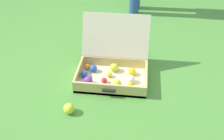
# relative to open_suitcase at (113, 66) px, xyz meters

# --- Properties ---
(ground_plane) EXTENTS (16.00, 16.00, 0.00)m
(ground_plane) POSITION_rel_open_suitcase_xyz_m (-0.08, -0.07, -0.11)
(ground_plane) COLOR #4C8C38
(open_suitcase) EXTENTS (0.62, 0.61, 0.49)m
(open_suitcase) POSITION_rel_open_suitcase_xyz_m (0.00, 0.00, 0.00)
(open_suitcase) COLOR beige
(open_suitcase) RESTS_ON ground
(stray_ball_on_grass) EXTENTS (0.09, 0.09, 0.09)m
(stray_ball_on_grass) POSITION_rel_open_suitcase_xyz_m (-0.28, -0.51, -0.07)
(stray_ball_on_grass) COLOR #CCDB38
(stray_ball_on_grass) RESTS_ON ground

